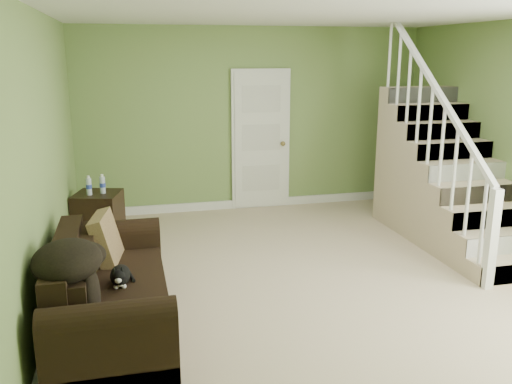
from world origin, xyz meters
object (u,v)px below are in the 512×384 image
sofa (108,299)px  cat (120,276)px  side_table (99,217)px  banana (132,309)px

sofa → cat: bearing=-22.8°
sofa → cat: sofa is taller
sofa → cat: 0.24m
side_table → banana: bearing=-83.0°
sofa → side_table: side_table is taller
sofa → cat: (0.11, -0.05, 0.21)m
side_table → cat: 2.39m
cat → banana: size_ratio=2.03×
banana → side_table: bearing=87.0°
side_table → banana: (0.35, -2.87, 0.15)m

